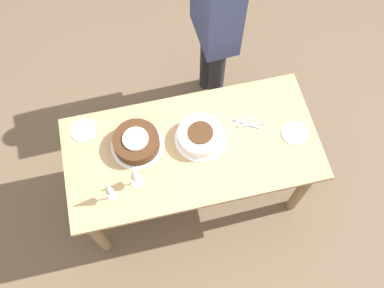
{
  "coord_description": "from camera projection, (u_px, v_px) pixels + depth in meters",
  "views": [
    {
      "loc": [
        0.23,
        1.0,
        3.03
      ],
      "look_at": [
        0.0,
        0.0,
        0.79
      ],
      "focal_mm": 40.0,
      "sensor_mm": 36.0,
      "label": 1
    }
  ],
  "objects": [
    {
      "name": "dining_table",
      "position": [
        192.0,
        156.0,
        2.63
      ],
      "size": [
        1.5,
        0.73,
        0.74
      ],
      "color": "tan",
      "rests_on": "ground_plane"
    },
    {
      "name": "wine_glass_near",
      "position": [
        134.0,
        174.0,
        2.3
      ],
      "size": [
        0.07,
        0.07,
        0.21
      ],
      "color": "silver",
      "rests_on": "dining_table"
    },
    {
      "name": "fork_pile",
      "position": [
        247.0,
        123.0,
        2.57
      ],
      "size": [
        0.21,
        0.11,
        0.01
      ],
      "color": "silver",
      "rests_on": "dining_table"
    },
    {
      "name": "ground_plane",
      "position": [
        192.0,
        188.0,
        3.18
      ],
      "size": [
        12.0,
        12.0,
        0.0
      ],
      "primitive_type": "plane",
      "color": "brown"
    },
    {
      "name": "wine_glass_far",
      "position": [
        108.0,
        188.0,
        2.25
      ],
      "size": [
        0.06,
        0.06,
        0.22
      ],
      "color": "silver",
      "rests_on": "dining_table"
    },
    {
      "name": "dessert_plate_right",
      "position": [
        84.0,
        130.0,
        2.56
      ],
      "size": [
        0.15,
        0.15,
        0.01
      ],
      "color": "silver",
      "rests_on": "dining_table"
    },
    {
      "name": "dessert_plate_left",
      "position": [
        294.0,
        133.0,
        2.55
      ],
      "size": [
        0.16,
        0.16,
        0.01
      ],
      "color": "silver",
      "rests_on": "dining_table"
    },
    {
      "name": "cake_front_chocolate",
      "position": [
        136.0,
        142.0,
        2.48
      ],
      "size": [
        0.31,
        0.31,
        0.1
      ],
      "color": "white",
      "rests_on": "dining_table"
    },
    {
      "name": "person_cutting",
      "position": [
        216.0,
        16.0,
        2.67
      ],
      "size": [
        0.24,
        0.41,
        1.57
      ],
      "rotation": [
        0.0,
        0.0,
        1.63
      ],
      "color": "#232328",
      "rests_on": "ground_plane"
    },
    {
      "name": "cake_center_white",
      "position": [
        200.0,
        136.0,
        2.5
      ],
      "size": [
        0.31,
        0.31,
        0.09
      ],
      "color": "white",
      "rests_on": "dining_table"
    }
  ]
}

